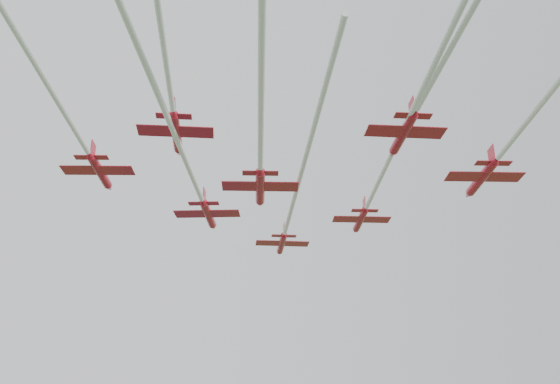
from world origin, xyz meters
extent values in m
cylinder|color=red|center=(7.76, 18.74, 47.94)|extent=(2.42, 8.06, 1.04)
cone|color=red|center=(8.61, 23.52, 47.94)|extent=(1.32, 1.85, 1.04)
cone|color=red|center=(6.96, 14.25, 47.94)|extent=(1.12, 1.28, 0.94)
ellipsoid|color=black|center=(8.09, 20.60, 48.31)|extent=(0.55, 0.95, 0.30)
cube|color=red|center=(7.63, 18.00, 47.70)|extent=(8.58, 3.86, 0.09)
cube|color=red|center=(7.12, 15.13, 47.94)|extent=(3.90, 1.77, 0.08)
cube|color=red|center=(7.15, 15.31, 48.97)|extent=(0.39, 1.68, 1.88)
cylinder|color=white|center=(2.44, -11.15, 47.89)|extent=(9.42, 49.88, 0.56)
cylinder|color=red|center=(-5.56, 8.44, 47.75)|extent=(3.63, 8.52, 1.11)
cone|color=red|center=(-4.01, 13.40, 47.75)|extent=(1.60, 2.07, 1.11)
cone|color=red|center=(-7.03, 3.77, 47.75)|extent=(1.33, 1.46, 1.01)
ellipsoid|color=black|center=(-4.96, 10.36, 48.15)|extent=(0.69, 1.04, 0.32)
cube|color=red|center=(-5.81, 7.67, 47.50)|extent=(9.26, 5.17, 0.10)
cube|color=red|center=(-6.74, 4.68, 47.75)|extent=(4.22, 2.37, 0.08)
cube|color=red|center=(-6.68, 4.87, 48.86)|extent=(0.64, 1.76, 2.02)
cylinder|color=white|center=(-13.72, -17.54, 47.70)|extent=(13.62, 41.73, 0.61)
cylinder|color=red|center=(14.98, 3.60, 47.15)|extent=(2.56, 7.60, 0.98)
cone|color=red|center=(15.94, 8.08, 47.15)|extent=(1.30, 1.77, 0.98)
cone|color=red|center=(14.06, -0.62, 47.15)|extent=(1.10, 1.23, 0.89)
ellipsoid|color=black|center=(15.35, 5.34, 47.51)|extent=(0.54, 0.91, 0.28)
cube|color=red|center=(14.82, 2.90, 46.93)|extent=(8.15, 3.92, 0.09)
cube|color=red|center=(14.24, 0.20, 47.15)|extent=(3.71, 1.80, 0.07)
cube|color=red|center=(14.28, 0.38, 48.13)|extent=(0.43, 1.58, 1.78)
cylinder|color=white|center=(8.62, -25.77, 47.11)|extent=(11.19, 49.44, 0.53)
cylinder|color=red|center=(-20.31, 3.24, 50.17)|extent=(3.18, 8.62, 1.11)
cone|color=red|center=(-19.04, 8.30, 50.17)|extent=(1.52, 2.04, 1.11)
cone|color=red|center=(-21.51, -1.52, 50.17)|extent=(1.28, 1.43, 1.01)
ellipsoid|color=black|center=(-19.82, 5.20, 50.57)|extent=(0.65, 1.04, 0.32)
cube|color=red|center=(-20.51, 2.46, 49.92)|extent=(9.28, 4.73, 0.10)
cube|color=red|center=(-21.28, -0.59, 50.17)|extent=(4.22, 2.17, 0.08)
cube|color=red|center=(-21.23, -0.39, 51.28)|extent=(0.54, 1.79, 2.02)
cylinder|color=white|center=(-26.30, -20.56, 50.12)|extent=(9.90, 37.15, 0.61)
cylinder|color=red|center=(-0.80, -2.70, 47.65)|extent=(3.17, 9.05, 1.17)
cone|color=red|center=(0.43, 2.62, 47.65)|extent=(1.57, 2.12, 1.17)
cone|color=red|center=(-1.96, -7.72, 47.65)|extent=(1.32, 1.48, 1.06)
ellipsoid|color=black|center=(-0.32, -0.63, 48.08)|extent=(0.66, 1.08, 0.34)
cube|color=red|center=(-0.99, -3.53, 47.39)|extent=(9.72, 4.79, 0.11)
cube|color=red|center=(-1.73, -6.73, 47.65)|extent=(4.42, 2.20, 0.08)
cube|color=red|center=(-1.68, -6.53, 48.82)|extent=(0.53, 1.88, 2.12)
cylinder|color=white|center=(-8.32, -35.28, 47.60)|extent=(13.09, 54.13, 0.64)
cylinder|color=red|center=(26.50, -8.98, 49.39)|extent=(3.23, 9.20, 1.19)
cone|color=red|center=(27.75, -3.57, 49.39)|extent=(1.60, 2.16, 1.19)
cone|color=red|center=(25.31, -14.08, 49.39)|extent=(1.34, 1.51, 1.08)
ellipsoid|color=black|center=(26.98, -6.88, 49.82)|extent=(0.67, 1.10, 0.35)
cube|color=red|center=(26.30, -9.82, 49.12)|extent=(9.89, 4.88, 0.11)
cube|color=red|center=(25.54, -13.08, 49.39)|extent=(4.50, 2.24, 0.09)
cube|color=red|center=(25.59, -12.87, 50.58)|extent=(0.55, 1.92, 2.16)
cylinder|color=red|center=(-12.34, -13.20, 48.15)|extent=(2.29, 7.64, 0.98)
cone|color=red|center=(-11.53, -8.67, 48.15)|extent=(1.25, 1.75, 0.98)
cone|color=red|center=(-13.09, -17.46, 48.15)|extent=(1.07, 1.21, 0.89)
ellipsoid|color=black|center=(-12.02, -11.44, 48.51)|extent=(0.52, 0.90, 0.29)
cube|color=red|center=(-12.46, -13.90, 47.93)|extent=(8.14, 3.66, 0.09)
cube|color=red|center=(-12.94, -16.63, 48.15)|extent=(3.70, 1.68, 0.07)
cube|color=red|center=(-12.91, -16.45, 49.14)|extent=(0.37, 1.60, 1.79)
cylinder|color=red|center=(9.81, -21.03, 47.08)|extent=(2.34, 7.74, 1.00)
cone|color=red|center=(10.64, -16.45, 47.08)|extent=(1.27, 1.78, 1.00)
cone|color=red|center=(9.03, -25.35, 47.08)|extent=(1.08, 1.23, 0.90)
ellipsoid|color=black|center=(10.13, -19.25, 47.45)|extent=(0.53, 0.91, 0.29)
cube|color=red|center=(9.68, -21.74, 46.86)|extent=(8.25, 3.73, 0.09)
cube|color=red|center=(9.19, -24.50, 47.08)|extent=(3.75, 1.71, 0.07)
cube|color=red|center=(9.22, -24.33, 48.08)|extent=(0.38, 1.62, 1.81)
camera|label=1|loc=(-16.66, -71.70, 16.78)|focal=40.00mm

